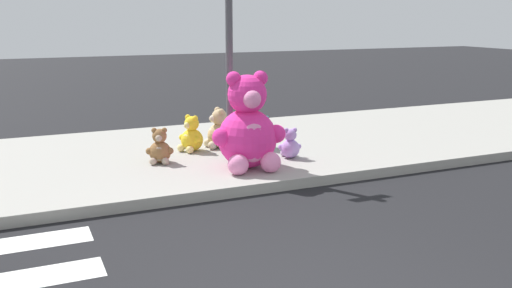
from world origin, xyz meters
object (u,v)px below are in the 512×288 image
at_px(plush_teal, 263,136).
at_px(plush_yellow, 191,137).
at_px(plush_lavender, 290,146).
at_px(plush_tan, 218,132).
at_px(plush_pink_large, 248,130).
at_px(sign_pole, 229,49).
at_px(plush_brown, 160,149).

relative_size(plush_teal, plush_yellow, 0.92).
height_order(plush_yellow, plush_lavender, plush_yellow).
xyz_separation_m(plush_teal, plush_yellow, (-1.15, 0.32, 0.02)).
height_order(plush_teal, plush_lavender, plush_teal).
bearing_deg(plush_yellow, plush_lavender, -38.86).
height_order(plush_teal, plush_tan, plush_tan).
height_order(plush_pink_large, plush_yellow, plush_pink_large).
xyz_separation_m(sign_pole, plush_brown, (-1.07, 0.20, -1.48)).
relative_size(plush_pink_large, plush_yellow, 2.36).
height_order(plush_yellow, plush_tan, plush_tan).
xyz_separation_m(plush_pink_large, plush_brown, (-1.12, 0.79, -0.35)).
relative_size(plush_teal, plush_brown, 1.01).
bearing_deg(plush_teal, plush_brown, -172.93).
xyz_separation_m(plush_lavender, plush_tan, (-0.80, 1.11, 0.08)).
xyz_separation_m(plush_teal, plush_brown, (-1.81, -0.22, -0.00)).
bearing_deg(sign_pole, plush_yellow, 118.68).
height_order(plush_teal, plush_brown, plush_teal).
bearing_deg(plush_lavender, sign_pole, 161.24).
distance_m(plush_teal, plush_brown, 1.83).
relative_size(plush_pink_large, plush_brown, 2.61).
bearing_deg(plush_yellow, plush_tan, 7.09).
bearing_deg(sign_pole, plush_tan, 83.28).
height_order(plush_pink_large, plush_tan, plush_pink_large).
bearing_deg(plush_lavender, plush_pink_large, -160.92).
height_order(sign_pole, plush_tan, sign_pole).
bearing_deg(plush_brown, sign_pole, -10.64).
relative_size(plush_yellow, plush_brown, 1.11).
xyz_separation_m(plush_yellow, plush_brown, (-0.66, -0.54, -0.02)).
height_order(plush_pink_large, plush_teal, plush_pink_large).
distance_m(plush_teal, plush_yellow, 1.19).
xyz_separation_m(plush_pink_large, plush_tan, (0.04, 1.40, -0.30)).
bearing_deg(plush_pink_large, plush_tan, 88.32).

